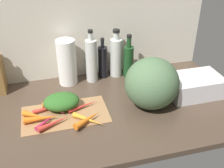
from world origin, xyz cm
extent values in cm
cube|color=#47382B|center=(0.00, 0.00, -1.50)|extent=(170.00, 80.00, 3.00)
cube|color=beige|center=(0.00, 38.50, 30.00)|extent=(170.00, 3.00, 60.00)
cube|color=#997047|center=(-6.89, -1.94, 0.40)|extent=(42.50, 23.61, 0.80)
cone|color=#B2264C|center=(-16.56, -7.37, 1.98)|extent=(10.71, 10.98, 2.36)
cone|color=orange|center=(2.56, -11.65, 2.49)|extent=(14.74, 11.21, 3.37)
cone|color=orange|center=(-21.47, -1.85, 2.33)|extent=(12.06, 9.46, 3.06)
cone|color=orange|center=(-18.61, -5.09, 2.47)|extent=(16.19, 3.94, 3.34)
cone|color=orange|center=(3.01, -11.40, 2.11)|extent=(14.17, 13.64, 2.62)
cone|color=red|center=(2.76, 0.65, 1.87)|extent=(16.83, 7.39, 2.14)
cone|color=#B2264C|center=(-11.54, 0.78, 2.32)|extent=(10.45, 11.29, 3.04)
cone|color=red|center=(-12.67, -9.55, 2.12)|extent=(16.36, 9.34, 2.64)
cone|color=orange|center=(-11.84, 6.10, 2.34)|extent=(11.47, 3.77, 3.09)
cone|color=red|center=(-14.27, 3.21, 1.89)|extent=(16.57, 5.16, 2.17)
ellipsoid|color=#2D6023|center=(-7.88, 3.31, 4.64)|extent=(18.15, 13.96, 7.68)
ellipsoid|color=#4C6B47|center=(37.01, -4.98, 13.23)|extent=(27.40, 26.68, 26.47)
cylinder|color=white|center=(-1.22, 29.50, 13.41)|extent=(10.74, 10.74, 26.83)
cylinder|color=silver|center=(12.96, 28.49, 12.85)|extent=(6.76, 6.76, 25.70)
cylinder|color=silver|center=(12.96, 28.49, 27.94)|extent=(2.42, 2.42, 4.48)
cylinder|color=black|center=(12.96, 28.49, 30.98)|extent=(2.78, 2.78, 1.60)
cylinder|color=black|center=(20.33, 31.30, 9.69)|extent=(5.68, 5.68, 19.39)
cylinder|color=black|center=(20.33, 31.30, 21.48)|extent=(2.01, 2.01, 4.18)
cylinder|color=black|center=(20.33, 31.30, 24.37)|extent=(2.32, 2.32, 1.60)
cylinder|color=silver|center=(28.62, 31.15, 11.77)|extent=(7.14, 7.14, 23.54)
cylinder|color=silver|center=(28.62, 31.15, 25.80)|extent=(3.55, 3.55, 4.52)
cylinder|color=black|center=(28.62, 31.15, 28.86)|extent=(4.09, 4.09, 1.60)
cylinder|color=#19421E|center=(35.63, 28.44, 9.52)|extent=(6.07, 6.07, 19.05)
cylinder|color=#19421E|center=(35.63, 28.44, 22.10)|extent=(2.60, 2.60, 6.10)
cylinder|color=black|center=(35.63, 28.44, 25.95)|extent=(2.99, 2.99, 1.60)
cube|color=silver|center=(64.19, -1.07, 5.42)|extent=(28.88, 19.38, 10.84)
camera|label=1|loc=(-13.00, -114.24, 83.53)|focal=44.20mm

